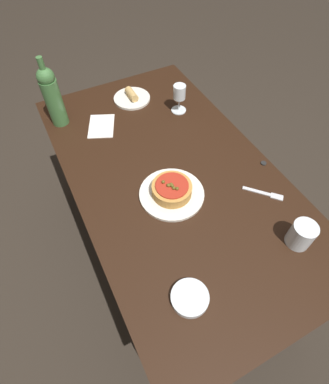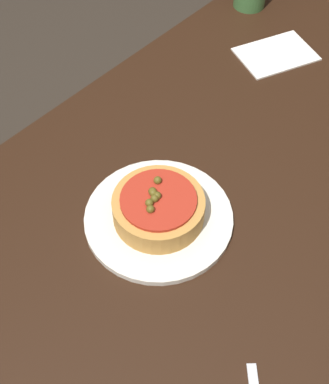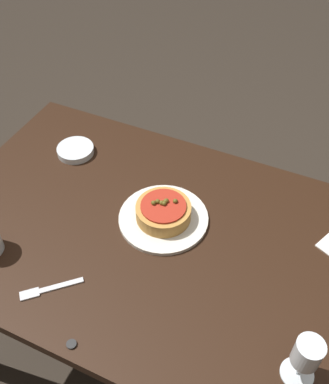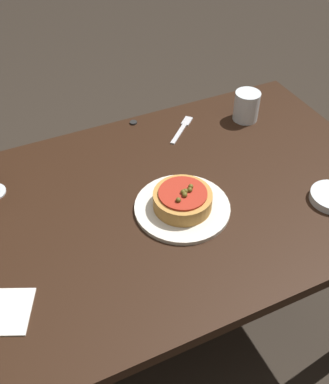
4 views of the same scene
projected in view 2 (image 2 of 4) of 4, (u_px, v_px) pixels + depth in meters
ground_plane at (200, 354)px, 1.54m from camera, size 14.00×14.00×0.00m
dining_table at (218, 228)px, 1.03m from camera, size 1.49×0.82×0.73m
dinner_plate at (159, 218)px, 0.93m from camera, size 0.26×0.26×0.01m
pizza at (158, 208)px, 0.91m from camera, size 0.16×0.16×0.06m
paper_napkin at (276, 54)px, 1.22m from camera, size 0.20×0.18×0.00m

